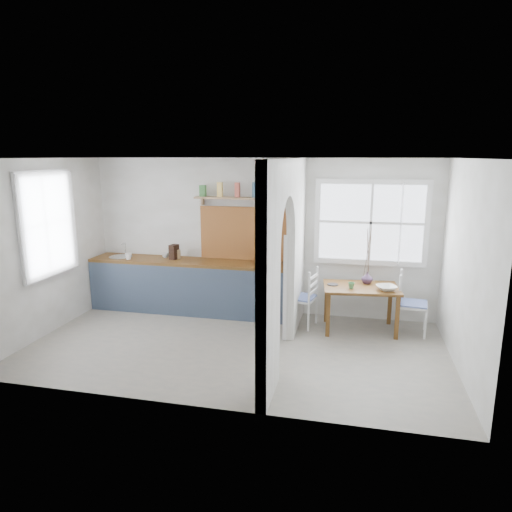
% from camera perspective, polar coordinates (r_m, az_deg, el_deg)
% --- Properties ---
extents(floor, '(5.80, 3.20, 0.01)m').
position_cam_1_polar(floor, '(6.55, -2.55, -11.27)').
color(floor, gray).
rests_on(floor, ground).
extents(ceiling, '(5.80, 3.20, 0.01)m').
position_cam_1_polar(ceiling, '(6.00, -2.80, 12.11)').
color(ceiling, white).
rests_on(ceiling, walls).
extents(walls, '(5.81, 3.21, 2.60)m').
position_cam_1_polar(walls, '(6.15, -2.67, -0.10)').
color(walls, white).
rests_on(walls, floor).
extents(partition, '(0.12, 3.20, 2.60)m').
position_cam_1_polar(partition, '(6.03, 3.89, 1.10)').
color(partition, white).
rests_on(partition, floor).
extents(kitchen_window, '(0.10, 1.16, 1.50)m').
position_cam_1_polar(kitchen_window, '(7.37, -24.81, 3.62)').
color(kitchen_window, white).
rests_on(kitchen_window, walls).
extents(nook_window, '(1.76, 0.10, 1.30)m').
position_cam_1_polar(nook_window, '(7.42, 14.16, 4.06)').
color(nook_window, white).
rests_on(nook_window, walls).
extents(counter, '(3.50, 0.60, 0.90)m').
position_cam_1_polar(counter, '(7.92, -7.99, -3.64)').
color(counter, '#542F11').
rests_on(counter, floor).
extents(sink, '(0.40, 0.40, 0.02)m').
position_cam_1_polar(sink, '(8.33, -16.55, -0.16)').
color(sink, silver).
rests_on(sink, counter).
extents(backsplash, '(1.65, 0.03, 0.90)m').
position_cam_1_polar(backsplash, '(7.69, -1.06, 2.82)').
color(backsplash, '#9A6233').
rests_on(backsplash, walls).
extents(shelf, '(1.75, 0.20, 0.21)m').
position_cam_1_polar(shelf, '(7.52, -1.23, 7.59)').
color(shelf, '#98764E').
rests_on(shelf, walls).
extents(pendant_lamp, '(0.26, 0.26, 0.16)m').
position_cam_1_polar(pendant_lamp, '(7.12, 0.90, 6.37)').
color(pendant_lamp, silver).
rests_on(pendant_lamp, ceiling).
extents(utensil_rail, '(0.02, 0.50, 0.02)m').
position_cam_1_polar(utensil_rail, '(6.86, 4.23, 2.47)').
color(utensil_rail, silver).
rests_on(utensil_rail, partition).
extents(dining_table, '(1.19, 0.86, 0.70)m').
position_cam_1_polar(dining_table, '(7.20, 12.88, -6.39)').
color(dining_table, '#542F11').
rests_on(dining_table, floor).
extents(chair_left, '(0.51, 0.51, 0.93)m').
position_cam_1_polar(chair_left, '(7.21, 5.65, -5.12)').
color(chair_left, silver).
rests_on(chair_left, floor).
extents(chair_right, '(0.48, 0.48, 0.94)m').
position_cam_1_polar(chair_right, '(7.26, 19.00, -5.61)').
color(chair_right, silver).
rests_on(chair_right, floor).
extents(kettle, '(0.21, 0.18, 0.24)m').
position_cam_1_polar(kettle, '(7.30, 0.58, -0.32)').
color(kettle, silver).
rests_on(kettle, counter).
extents(mug_a, '(0.13, 0.13, 0.11)m').
position_cam_1_polar(mug_a, '(8.08, -15.65, -0.04)').
color(mug_a, white).
rests_on(mug_a, counter).
extents(mug_b, '(0.13, 0.13, 0.09)m').
position_cam_1_polar(mug_b, '(8.07, -11.26, 0.11)').
color(mug_b, silver).
rests_on(mug_b, counter).
extents(knife_block, '(0.14, 0.18, 0.25)m').
position_cam_1_polar(knife_block, '(7.91, -10.21, 0.50)').
color(knife_block, black).
rests_on(knife_block, counter).
extents(jar, '(0.11, 0.11, 0.16)m').
position_cam_1_polar(jar, '(7.94, -9.77, 0.24)').
color(jar, tan).
rests_on(jar, counter).
extents(towel_magenta, '(0.02, 0.03, 0.60)m').
position_cam_1_polar(towel_magenta, '(7.24, 3.95, -6.59)').
color(towel_magenta, '#D71259').
rests_on(towel_magenta, counter).
extents(towel_orange, '(0.02, 0.03, 0.53)m').
position_cam_1_polar(towel_orange, '(7.21, 3.89, -6.90)').
color(towel_orange, orange).
rests_on(towel_orange, counter).
extents(bowl, '(0.37, 0.37, 0.07)m').
position_cam_1_polar(bowl, '(6.99, 16.00, -3.86)').
color(bowl, silver).
rests_on(bowl, dining_table).
extents(table_cup, '(0.11, 0.11, 0.09)m').
position_cam_1_polar(table_cup, '(6.95, 11.83, -3.63)').
color(table_cup, '#498951').
rests_on(table_cup, dining_table).
extents(plate, '(0.21, 0.21, 0.01)m').
position_cam_1_polar(plate, '(7.10, 9.58, -3.52)').
color(plate, '#282525').
rests_on(plate, dining_table).
extents(vase, '(0.18, 0.18, 0.18)m').
position_cam_1_polar(vase, '(7.26, 13.72, -2.66)').
color(vase, '#422D4D').
rests_on(vase, dining_table).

